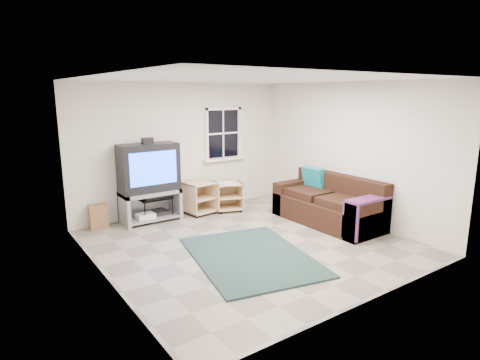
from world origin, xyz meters
TOP-DOWN VIEW (x-y plane):
  - room at (0.95, 2.27)m, footprint 4.60×4.62m
  - tv_unit at (-0.87, 2.01)m, footprint 1.09×0.54m
  - av_rack at (-0.75, 2.06)m, footprint 0.60×0.44m
  - side_table_left at (0.13, 1.96)m, footprint 0.61×0.61m
  - side_table_right at (0.75, 1.80)m, footprint 0.68×0.68m
  - sofa at (1.85, 0.01)m, footprint 0.94×2.12m
  - shag_rug at (-0.32, -0.47)m, footprint 2.03×2.49m
  - paper_bag at (-1.80, 2.15)m, footprint 0.32×0.21m

SIDE VIEW (x-z plane):
  - shag_rug at x=-0.32m, z-range 0.00..0.03m
  - paper_bag at x=-1.80m, z-range 0.00..0.44m
  - sofa at x=1.85m, z-range -0.14..0.82m
  - side_table_right at x=0.75m, z-range 0.03..0.65m
  - side_table_left at x=0.13m, z-range 0.02..0.67m
  - av_rack at x=-0.75m, z-range -0.08..1.12m
  - tv_unit at x=-0.87m, z-range 0.08..1.67m
  - room at x=0.95m, z-range -0.82..3.78m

